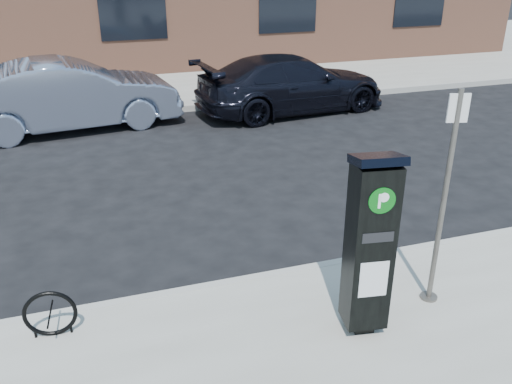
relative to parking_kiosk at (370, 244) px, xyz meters
name	(u,v)px	position (x,y,z in m)	size (l,w,h in m)	color
ground	(259,285)	(-0.70, 1.30, -1.17)	(120.00, 120.00, 0.00)	black
sidewalk_far	(131,66)	(-0.70, 15.30, -1.10)	(60.00, 12.00, 0.15)	gray
curb_near	(260,281)	(-0.70, 1.28, -1.10)	(60.00, 0.12, 0.16)	#9E9B93
curb_far	(158,111)	(-0.70, 9.32, -1.10)	(60.00, 0.12, 0.16)	#9E9B93
parking_kiosk	(370,244)	(0.00, 0.00, 0.00)	(0.51, 0.47, 1.99)	black
sign_pole	(443,203)	(0.99, 0.24, 0.19)	(0.21, 0.20, 2.44)	#635B57
bike_rack	(50,314)	(-3.10, 0.90, -0.76)	(0.54, 0.09, 0.54)	black
car_silver	(70,95)	(-2.73, 8.70, -0.38)	(1.67, 4.80, 1.58)	gray
car_dark	(292,84)	(2.58, 8.51, -0.46)	(1.98, 4.87, 1.41)	black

